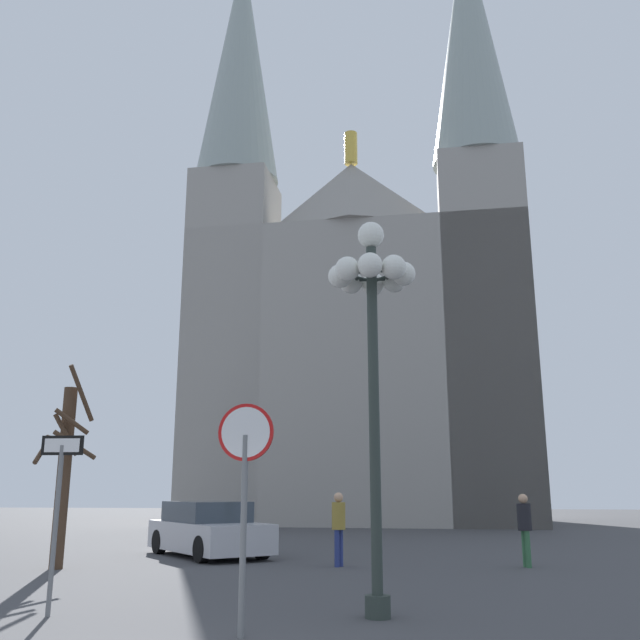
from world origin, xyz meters
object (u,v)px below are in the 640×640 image
Objects in this scene: stop_sign at (245,471)px; parked_car_near_silver at (208,530)px; one_way_arrow_sign at (58,499)px; street_lamp at (372,316)px; pedestrian_standing at (525,523)px; cathedral at (361,324)px; bare_tree at (64,468)px; pedestrian_walking at (339,521)px.

stop_sign is 10.58m from parked_car_near_silver.
street_lamp is (4.59, 0.43, 2.71)m from one_way_arrow_sign.
parked_car_near_silver is (-4.84, 8.52, -3.63)m from street_lamp.
one_way_arrow_sign is 1.54× the size of pedestrian_standing.
one_way_arrow_sign is at bearing -174.61° from street_lamp.
street_lamp is at bearing -86.26° from cathedral.
bare_tree is at bearing 116.44° from one_way_arrow_sign.
bare_tree is at bearing -104.00° from cathedral.
bare_tree is 6.46m from pedestrian_walking.
stop_sign is 8.79m from bare_tree.
pedestrian_walking reaches higher than parked_car_near_silver.
street_lamp is at bearing -79.92° from pedestrian_walking.
street_lamp is at bearing 42.83° from stop_sign.
cathedral is 24.55m from bare_tree.
pedestrian_walking is at bearing -175.15° from pedestrian_standing.
one_way_arrow_sign reaches higher than pedestrian_walking.
cathedral is 21.15× the size of pedestrian_walking.
one_way_arrow_sign is at bearing 160.89° from stop_sign.
stop_sign is (0.21, -28.94, -8.81)m from cathedral.
pedestrian_walking is at bearing 100.08° from street_lamp.
stop_sign is at bearing -71.94° from parked_car_near_silver.
stop_sign is 1.73× the size of pedestrian_standing.
pedestrian_standing is (4.28, 0.36, -0.02)m from pedestrian_walking.
cathedral reaches higher than bare_tree.
cathedral reaches higher than parked_car_near_silver.
parked_car_near_silver is (-3.05, -18.95, -10.10)m from cathedral.
pedestrian_walking is at bearing -88.22° from cathedral.
stop_sign reaches higher than parked_car_near_silver.
one_way_arrow_sign is 7.68m from pedestrian_walking.
stop_sign is at bearing -48.90° from bare_tree.
bare_tree reaches higher than pedestrian_standing.
parked_car_near_silver is at bearing 53.23° from bare_tree.
pedestrian_standing reaches higher than parked_car_near_silver.
one_way_arrow_sign is at bearing -116.74° from pedestrian_walking.
street_lamp is 10.45m from parked_car_near_silver.
stop_sign is 1.69× the size of pedestrian_walking.
pedestrian_walking is (0.45, 7.88, -0.95)m from stop_sign.
stop_sign is 0.48× the size of street_lamp.
pedestrian_standing is at bearing 65.13° from street_lamp.
pedestrian_standing is at bearing 8.79° from bare_tree.
bare_tree is 2.80× the size of pedestrian_standing.
street_lamp reaches higher than stop_sign.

